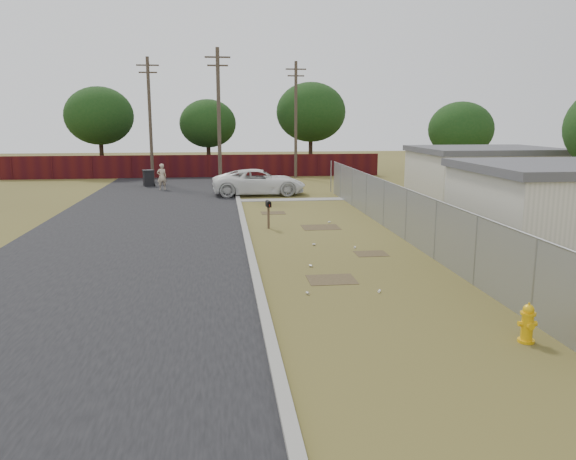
{
  "coord_description": "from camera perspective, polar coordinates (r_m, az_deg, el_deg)",
  "views": [
    {
      "loc": [
        -3.96,
        -20.59,
        4.64
      ],
      "look_at": [
        -1.84,
        -2.9,
        1.1
      ],
      "focal_mm": 35.0,
      "sensor_mm": 36.0,
      "label": 1
    }
  ],
  "objects": [
    {
      "name": "chainlink_fence",
      "position": [
        23.07,
        11.14,
        1.44
      ],
      "size": [
        0.1,
        27.06,
        2.02
      ],
      "color": "gray",
      "rests_on": "ground"
    },
    {
      "name": "privacy_fence",
      "position": [
        45.79,
        -9.42,
        6.41
      ],
      "size": [
        30.0,
        0.12,
        1.8
      ],
      "primitive_type": "cube",
      "color": "#3F0D0E",
      "rests_on": "ground"
    },
    {
      "name": "mailbox",
      "position": [
        23.99,
        -2.0,
        2.42
      ],
      "size": [
        0.23,
        0.53,
        1.22
      ],
      "color": "brown",
      "rests_on": "ground"
    },
    {
      "name": "street",
      "position": [
        29.15,
        -12.26,
        1.86
      ],
      "size": [
        15.1,
        60.0,
        0.12
      ],
      "color": "black",
      "rests_on": "ground"
    },
    {
      "name": "pedestrian",
      "position": [
        38.15,
        -12.7,
        5.3
      ],
      "size": [
        0.73,
        0.6,
        1.74
      ],
      "primitive_type": "imported",
      "rotation": [
        0.0,
        0.0,
        3.47
      ],
      "color": "#C2AC8E",
      "rests_on": "ground"
    },
    {
      "name": "scattered_litter",
      "position": [
        19.23,
        4.49,
        -2.63
      ],
      "size": [
        2.69,
        10.5,
        0.07
      ],
      "color": "white",
      "rests_on": "ground"
    },
    {
      "name": "houses",
      "position": [
        27.55,
        23.0,
        3.93
      ],
      "size": [
        9.3,
        17.24,
        3.1
      ],
      "color": "silver",
      "rests_on": "ground"
    },
    {
      "name": "horizon_trees",
      "position": [
        44.41,
        -0.64,
        11.23
      ],
      "size": [
        33.32,
        31.94,
        7.78
      ],
      "color": "#312016",
      "rests_on": "ground"
    },
    {
      "name": "pickup_truck",
      "position": [
        34.82,
        -2.96,
        4.89
      ],
      "size": [
        5.75,
        2.72,
        1.59
      ],
      "primitive_type": "imported",
      "rotation": [
        0.0,
        0.0,
        1.59
      ],
      "color": "white",
      "rests_on": "ground"
    },
    {
      "name": "trash_bin",
      "position": [
        40.41,
        -13.98,
        5.16
      ],
      "size": [
        0.94,
        0.92,
        1.14
      ],
      "color": "black",
      "rests_on": "ground"
    },
    {
      "name": "fire_hydrant",
      "position": [
        12.97,
        23.15,
        -8.76
      ],
      "size": [
        0.4,
        0.4,
        0.87
      ],
      "color": "#E5AA0C",
      "rests_on": "ground"
    },
    {
      "name": "utility_poles",
      "position": [
        41.26,
        -6.55,
        11.25
      ],
      "size": [
        12.6,
        8.24,
        9.0
      ],
      "color": "#483E30",
      "rests_on": "ground"
    },
    {
      "name": "ground",
      "position": [
        21.47,
        3.95,
        -1.26
      ],
      "size": [
        120.0,
        120.0,
        0.0
      ],
      "primitive_type": "plane",
      "color": "brown",
      "rests_on": "ground"
    }
  ]
}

